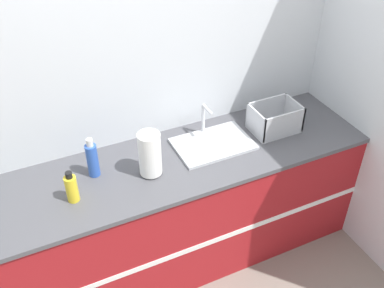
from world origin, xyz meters
TOP-DOWN VIEW (x-y plane):
  - wall_back at (0.00, 0.69)m, footprint 4.99×0.06m
  - wall_right at (1.32, 0.33)m, footprint 0.06×2.66m
  - counter_cabinet at (0.00, 0.33)m, footprint 2.61×0.69m
  - sink at (0.31, 0.38)m, footprint 0.50×0.34m
  - paper_towel_roll at (-0.15, 0.28)m, footprint 0.14×0.14m
  - dish_rack at (0.77, 0.36)m, footprint 0.32×0.23m
  - bottle_yellow at (-0.63, 0.25)m, footprint 0.07×0.07m
  - bottle_blue at (-0.47, 0.42)m, footprint 0.07×0.07m

SIDE VIEW (x-z plane):
  - counter_cabinet at x=0.00m, z-range 0.00..0.89m
  - sink at x=0.31m, z-range 0.79..1.03m
  - dish_rack at x=0.77m, z-range 0.87..1.06m
  - bottle_yellow at x=-0.63m, z-range 0.88..1.08m
  - bottle_blue at x=-0.47m, z-range 0.88..1.14m
  - paper_towel_roll at x=-0.15m, z-range 0.89..1.18m
  - wall_right at x=1.32m, z-range 0.00..2.60m
  - wall_back at x=0.00m, z-range 0.00..2.60m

